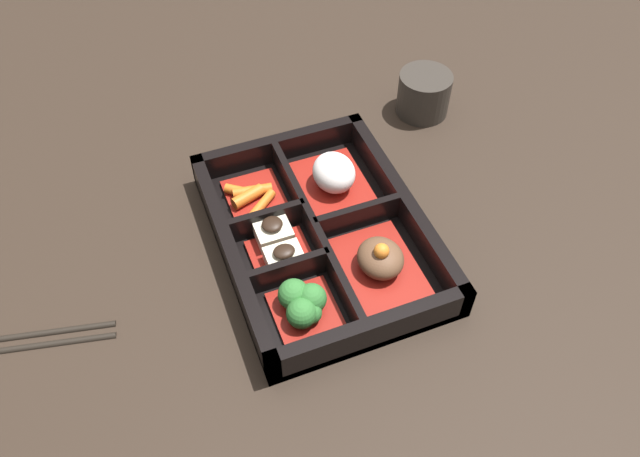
% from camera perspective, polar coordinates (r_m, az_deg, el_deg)
% --- Properties ---
extents(ground_plane, '(3.00, 3.00, 0.00)m').
position_cam_1_polar(ground_plane, '(0.70, 0.00, -1.32)').
color(ground_plane, black).
extents(bento_base, '(0.29, 0.21, 0.01)m').
position_cam_1_polar(bento_base, '(0.69, 0.00, -1.06)').
color(bento_base, black).
rests_on(bento_base, ground_plane).
extents(bento_rim, '(0.29, 0.21, 0.04)m').
position_cam_1_polar(bento_rim, '(0.68, -0.20, -0.30)').
color(bento_rim, black).
rests_on(bento_rim, ground_plane).
extents(bowl_rice, '(0.11, 0.08, 0.05)m').
position_cam_1_polar(bowl_rice, '(0.73, 1.27, 4.78)').
color(bowl_rice, maroon).
rests_on(bowl_rice, bento_base).
extents(bowl_stew, '(0.11, 0.08, 0.05)m').
position_cam_1_polar(bowl_stew, '(0.65, 5.51, -3.02)').
color(bowl_stew, maroon).
rests_on(bowl_stew, bento_base).
extents(bowl_carrots, '(0.08, 0.06, 0.02)m').
position_cam_1_polar(bowl_carrots, '(0.72, -6.13, 2.88)').
color(bowl_carrots, maroon).
rests_on(bowl_carrots, bento_base).
extents(bowl_tofu, '(0.07, 0.06, 0.03)m').
position_cam_1_polar(bowl_tofu, '(0.67, -3.83, -1.53)').
color(bowl_tofu, maroon).
rests_on(bowl_tofu, bento_base).
extents(bowl_greens, '(0.07, 0.06, 0.04)m').
position_cam_1_polar(bowl_greens, '(0.62, -1.54, -6.95)').
color(bowl_greens, maroon).
rests_on(bowl_greens, bento_base).
extents(tea_cup, '(0.07, 0.07, 0.06)m').
position_cam_1_polar(tea_cup, '(0.85, 9.48, 12.14)').
color(tea_cup, '#2D2823').
rests_on(tea_cup, ground_plane).
extents(chopsticks, '(0.06, 0.22, 0.01)m').
position_cam_1_polar(chopsticks, '(0.70, -27.20, -9.48)').
color(chopsticks, black).
rests_on(chopsticks, ground_plane).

